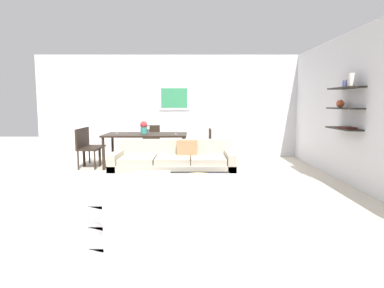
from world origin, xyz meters
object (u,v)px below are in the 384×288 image
dining_chair_head (151,140)px  wine_glass_left_far (117,129)px  loveseat_white (181,214)px  wine_glass_right_near (176,129)px  dining_chair_left_near (85,146)px  dining_table (146,137)px  sofa_beige (174,169)px  dining_chair_right_near (205,146)px  decorative_bowl (199,177)px  dining_chair_left_far (91,143)px  apple_on_coffee_table (174,178)px  wine_glass_head (149,128)px  candle_jar (216,179)px  centerpiece_vase (144,127)px  coffee_table (197,192)px

dining_chair_head → wine_glass_left_far: wine_glass_left_far is taller
loveseat_white → wine_glass_right_near: wine_glass_right_near is taller
dining_chair_left_near → wine_glass_left_far: (0.65, 0.34, 0.34)m
loveseat_white → dining_chair_left_near: size_ratio=1.90×
dining_table → wine_glass_left_far: wine_glass_left_far is taller
sofa_beige → dining_chair_right_near: bearing=68.7°
decorative_bowl → dining_chair_right_near: 2.82m
loveseat_white → dining_chair_left_far: size_ratio=1.90×
dining_chair_head → wine_glass_left_far: bearing=-131.6°
dining_chair_right_near → wine_glass_left_far: (-2.02, 0.34, 0.34)m
apple_on_coffee_table → wine_glass_head: 3.62m
candle_jar → wine_glass_right_near: 3.11m
dining_chair_head → wine_glass_right_near: wine_glass_right_near is taller
decorative_bowl → wine_glass_right_near: size_ratio=2.13×
dining_chair_head → wine_glass_head: bearing=-90.0°
dining_chair_left_far → centerpiece_vase: (1.28, -0.17, 0.39)m
candle_jar → dining_table: 3.42m
apple_on_coffee_table → dining_table: dining_table is taller
dining_table → wine_glass_head: wine_glass_head is taller
loveseat_white → wine_glass_right_near: bearing=93.4°
sofa_beige → wine_glass_left_far: size_ratio=14.45×
coffee_table → dining_chair_left_near: size_ratio=1.21×
decorative_bowl → wine_glass_head: wine_glass_head is taller
loveseat_white → decorative_bowl: bearing=79.8°
sofa_beige → dining_chair_left_near: bearing=142.7°
sofa_beige → loveseat_white: 2.44m
sofa_beige → dining_chair_head: bearing=105.1°
dining_chair_right_near → dining_chair_head: same height
loveseat_white → dining_table: bearing=102.4°
candle_jar → wine_glass_head: bearing=111.0°
decorative_bowl → wine_glass_head: (-1.14, 3.46, 0.43)m
dining_chair_left_near → coffee_table: bearing=-48.5°
coffee_table → dining_chair_right_near: 2.78m
decorative_bowl → dining_chair_head: (-1.14, 3.93, 0.08)m
apple_on_coffee_table → loveseat_white: bearing=-83.4°
dining_chair_left_far → candle_jar: bearing=-51.1°
dining_chair_left_far → wine_glass_head: wine_glass_head is taller
decorative_bowl → wine_glass_left_far: (-1.82, 3.16, 0.43)m
decorative_bowl → dining_chair_left_near: 3.75m
loveseat_white → decorative_bowl: 1.20m
wine_glass_right_near → wine_glass_left_far: bearing=170.0°
decorative_bowl → dining_chair_head: 4.09m
loveseat_white → dining_chair_left_near: bearing=119.5°
apple_on_coffee_table → dining_chair_right_near: (0.53, 2.86, 0.09)m
coffee_table → wine_glass_head: 3.64m
dining_table → dining_chair_right_near: dining_chair_right_near is taller
dining_table → wine_glass_left_far: bearing=170.0°
wine_glass_right_near → coffee_table: bearing=-81.6°
dining_table → sofa_beige: bearing=-68.0°
sofa_beige → centerpiece_vase: centerpiece_vase is taller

